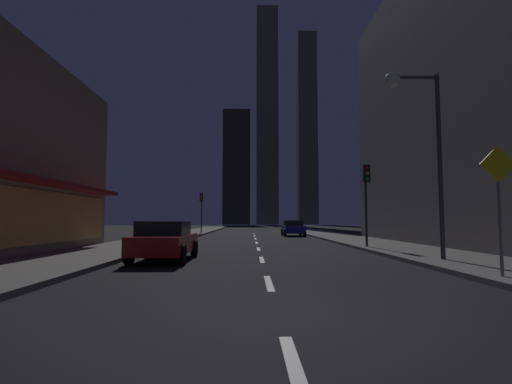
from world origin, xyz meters
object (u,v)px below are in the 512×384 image
(car_parked_far, at_px, (293,228))
(traffic_light_far_left, at_px, (201,204))
(car_parked_near, at_px, (165,240))
(fire_hydrant_far_left, at_px, (173,235))
(street_lamp_right, at_px, (415,118))
(traffic_light_near_right, at_px, (366,187))
(pedestrian_crossing_sign, at_px, (499,198))

(car_parked_far, relative_size, traffic_light_far_left, 1.01)
(car_parked_near, relative_size, fire_hydrant_far_left, 6.48)
(car_parked_near, xyz_separation_m, car_parked_far, (7.20, 21.10, 0.00))
(traffic_light_far_left, distance_m, street_lamp_right, 28.59)
(car_parked_near, xyz_separation_m, traffic_light_near_right, (9.10, 4.91, 2.45))
(fire_hydrant_far_left, xyz_separation_m, pedestrian_crossing_sign, (11.50, -17.93, 1.56))
(traffic_light_near_right, bearing_deg, car_parked_far, 96.70)
(traffic_light_far_left, bearing_deg, street_lamp_right, -67.58)
(fire_hydrant_far_left, distance_m, pedestrian_crossing_sign, 21.36)
(car_parked_near, distance_m, car_parked_far, 22.29)
(traffic_light_near_right, xyz_separation_m, traffic_light_far_left, (-11.00, 20.30, 0.00))
(car_parked_near, height_order, street_lamp_right, street_lamp_right)
(traffic_light_far_left, bearing_deg, pedestrian_crossing_sign, -69.87)
(traffic_light_near_right, bearing_deg, street_lamp_right, -91.14)
(traffic_light_near_right, relative_size, pedestrian_crossing_sign, 1.33)
(street_lamp_right, distance_m, pedestrian_crossing_sign, 4.97)
(fire_hydrant_far_left, relative_size, street_lamp_right, 0.10)
(car_parked_near, xyz_separation_m, fire_hydrant_far_left, (-2.30, 12.86, -0.29))
(car_parked_far, xyz_separation_m, traffic_light_far_left, (-9.10, 4.12, 2.45))
(fire_hydrant_far_left, xyz_separation_m, traffic_light_near_right, (11.40, -7.94, 2.74))
(car_parked_near, bearing_deg, traffic_light_near_right, 28.37)
(pedestrian_crossing_sign, bearing_deg, car_parked_near, 151.13)
(traffic_light_near_right, bearing_deg, car_parked_near, -151.63)
(traffic_light_far_left, bearing_deg, car_parked_far, -24.36)
(car_parked_far, bearing_deg, pedestrian_crossing_sign, -85.63)
(car_parked_far, xyz_separation_m, street_lamp_right, (1.78, -22.25, 4.33))
(car_parked_near, relative_size, car_parked_far, 1.00)
(car_parked_far, bearing_deg, car_parked_near, -108.84)
(fire_hydrant_far_left, bearing_deg, street_lamp_right, -51.16)
(car_parked_near, height_order, pedestrian_crossing_sign, pedestrian_crossing_sign)
(fire_hydrant_far_left, bearing_deg, pedestrian_crossing_sign, -57.32)
(car_parked_near, bearing_deg, car_parked_far, 71.16)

